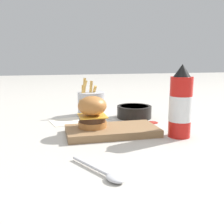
% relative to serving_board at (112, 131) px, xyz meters
% --- Properties ---
extents(ground_plane, '(6.00, 6.00, 0.00)m').
position_rel_serving_board_xyz_m(ground_plane, '(0.04, -0.05, -0.01)').
color(ground_plane, '#B7B2A8').
extents(serving_board, '(0.29, 0.15, 0.02)m').
position_rel_serving_board_xyz_m(serving_board, '(0.00, 0.00, 0.00)').
color(serving_board, olive).
rests_on(serving_board, ground_plane).
extents(burger, '(0.09, 0.09, 0.10)m').
position_rel_serving_board_xyz_m(burger, '(-0.06, 0.02, 0.06)').
color(burger, '#AD6B33').
rests_on(burger, serving_board).
extents(ketchup_bottle, '(0.07, 0.07, 0.22)m').
position_rel_serving_board_xyz_m(ketchup_bottle, '(0.20, -0.07, 0.09)').
color(ketchup_bottle, red).
rests_on(ketchup_bottle, ground_plane).
extents(fries_basket, '(0.11, 0.11, 0.16)m').
position_rel_serving_board_xyz_m(fries_basket, '(-0.02, 0.30, 0.04)').
color(fries_basket, '#B7B7BC').
rests_on(fries_basket, ground_plane).
extents(side_bowl, '(0.14, 0.14, 0.05)m').
position_rel_serving_board_xyz_m(side_bowl, '(0.14, 0.21, 0.01)').
color(side_bowl, black).
rests_on(side_bowl, ground_plane).
extents(spoon, '(0.10, 0.16, 0.01)m').
position_rel_serving_board_xyz_m(spoon, '(-0.08, -0.30, -0.01)').
color(spoon, silver).
rests_on(spoon, ground_plane).
extents(ketchup_puddle, '(0.04, 0.04, 0.00)m').
position_rel_serving_board_xyz_m(ketchup_puddle, '(0.18, 0.11, -0.01)').
color(ketchup_puddle, '#B21E14').
rests_on(ketchup_puddle, ground_plane).
extents(parchment_square, '(0.14, 0.14, 0.00)m').
position_rel_serving_board_xyz_m(parchment_square, '(-0.13, 0.20, -0.01)').
color(parchment_square, beige).
rests_on(parchment_square, ground_plane).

